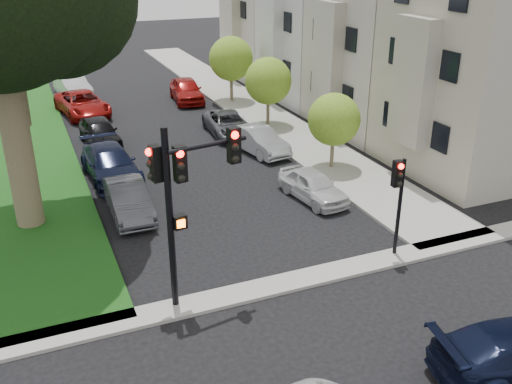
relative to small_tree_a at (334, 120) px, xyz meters
name	(u,v)px	position (x,y,z in m)	size (l,w,h in m)	color
ground	(322,318)	(-6.20, -10.35, -2.48)	(140.00, 140.00, 0.00)	black
sidewalk_right	(239,100)	(0.55, 13.65, -2.42)	(3.50, 44.00, 0.12)	#A09C90
sidewalk_cross	(292,282)	(-6.20, -8.35, -2.42)	(60.00, 1.00, 0.12)	#A09C90
house_a	(490,20)	(6.25, -2.35, 4.46)	(7.70, 7.55, 15.97)	#A4A3A0
house_b	(390,4)	(6.25, 5.15, 4.46)	(7.70, 7.55, 15.97)	gray
small_tree_a	(334,120)	(0.00, 0.00, 0.00)	(2.48, 2.48, 3.72)	brown
small_tree_b	(268,81)	(0.00, 7.58, 0.24)	(2.72, 2.72, 4.09)	brown
small_tree_c	(231,59)	(0.00, 13.71, 0.47)	(2.95, 2.95, 4.42)	brown
traffic_signal_main	(183,185)	(-9.56, -8.11, 1.41)	(2.76, 0.73, 5.64)	black
traffic_signal_secondary	(398,191)	(-2.25, -8.15, 0.04)	(0.46, 0.38, 3.61)	black
car_parked_0	(313,186)	(-2.52, -2.81, -1.84)	(1.51, 3.75, 1.28)	silver
car_parked_1	(258,140)	(-2.35, 3.53, -1.80)	(1.44, 4.13, 1.36)	#999BA0
car_parked_2	(228,124)	(-2.74, 6.96, -1.84)	(2.11, 4.58, 1.27)	#3F4247
car_parked_3	(186,90)	(-2.80, 15.03, -1.68)	(1.88, 4.67, 1.59)	maroon
car_parked_5	(128,199)	(-10.02, -1.29, -1.79)	(1.44, 4.14, 1.36)	#3F4247
car_parked_6	(111,164)	(-10.01, 2.85, -1.73)	(2.09, 5.15, 1.49)	black
car_parked_7	(100,132)	(-9.71, 8.03, -1.76)	(1.69, 4.21, 1.43)	black
car_parked_8	(82,104)	(-9.82, 14.26, -1.73)	(2.48, 5.38, 1.50)	maroon
car_parked_9	(73,86)	(-9.83, 19.38, -1.69)	(1.66, 4.76, 1.57)	silver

